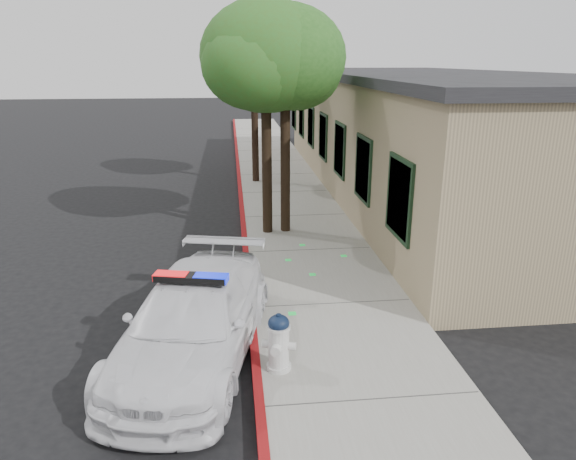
% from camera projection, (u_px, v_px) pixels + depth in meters
% --- Properties ---
extents(ground, '(120.00, 120.00, 0.00)m').
position_uv_depth(ground, '(248.00, 314.00, 9.91)').
color(ground, black).
rests_on(ground, ground).
extents(sidewalk, '(3.20, 60.00, 0.15)m').
position_uv_depth(sidewalk, '(308.00, 252.00, 12.89)').
color(sidewalk, gray).
rests_on(sidewalk, ground).
extents(red_curb, '(0.14, 60.00, 0.16)m').
position_uv_depth(red_curb, '(246.00, 255.00, 12.73)').
color(red_curb, maroon).
rests_on(red_curb, ground).
extents(clapboard_building, '(7.30, 20.89, 4.24)m').
position_uv_depth(clapboard_building, '(426.00, 134.00, 18.44)').
color(clapboard_building, tan).
rests_on(clapboard_building, ground).
extents(police_car, '(2.90, 4.98, 1.48)m').
position_uv_depth(police_car, '(194.00, 320.00, 8.28)').
color(police_car, white).
rests_on(police_car, ground).
extents(fire_hydrant, '(0.53, 0.46, 0.92)m').
position_uv_depth(fire_hydrant, '(279.00, 342.00, 7.77)').
color(fire_hydrant, silver).
rests_on(fire_hydrant, sidewalk).
extents(street_tree_near, '(3.26, 3.32, 5.96)m').
position_uv_depth(street_tree_near, '(266.00, 62.00, 12.85)').
color(street_tree_near, black).
rests_on(street_tree_near, sidewalk).
extents(street_tree_mid, '(3.06, 3.17, 5.85)m').
position_uv_depth(street_tree_mid, '(285.00, 63.00, 13.00)').
color(street_tree_mid, black).
rests_on(street_tree_mid, sidewalk).
extents(street_tree_far, '(3.09, 3.03, 5.64)m').
position_uv_depth(street_tree_far, '(255.00, 67.00, 18.86)').
color(street_tree_far, black).
rests_on(street_tree_far, sidewalk).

